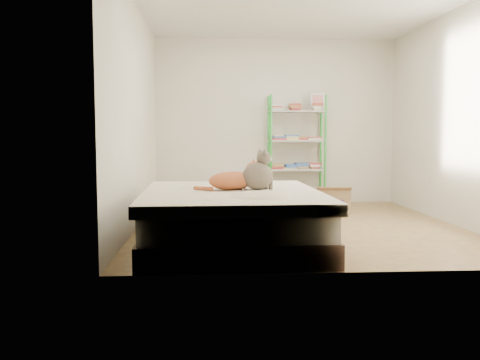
{
  "coord_description": "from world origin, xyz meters",
  "views": [
    {
      "loc": [
        -1.04,
        -5.98,
        1.08
      ],
      "look_at": [
        -0.74,
        -0.75,
        0.62
      ],
      "focal_mm": 38.0,
      "sensor_mm": 36.0,
      "label": 1
    }
  ],
  "objects": [
    {
      "name": "bed",
      "position": [
        -0.84,
        -1.05,
        0.27
      ],
      "size": [
        1.75,
        2.16,
        0.54
      ],
      "rotation": [
        0.0,
        0.0,
        0.02
      ],
      "color": "brown",
      "rests_on": "ground"
    },
    {
      "name": "grey_cat",
      "position": [
        -0.57,
        -0.97,
        0.74
      ],
      "size": [
        0.43,
        0.4,
        0.39
      ],
      "primitive_type": null,
      "rotation": [
        0.0,
        0.0,
        2.0
      ],
      "color": "gray",
      "rests_on": "bed"
    },
    {
      "name": "orange_cat",
      "position": [
        -0.83,
        -0.97,
        0.66
      ],
      "size": [
        0.64,
        0.49,
        0.23
      ],
      "primitive_type": null,
      "rotation": [
        0.0,
        0.0,
        0.36
      ],
      "color": "#CC6A42",
      "rests_on": "bed"
    },
    {
      "name": "room",
      "position": [
        0.0,
        0.0,
        1.3
      ],
      "size": [
        3.81,
        4.21,
        2.61
      ],
      "color": "#AC894D",
      "rests_on": "ground"
    },
    {
      "name": "shelf_unit",
      "position": [
        0.31,
        1.88,
        0.88
      ],
      "size": [
        0.89,
        0.36,
        1.74
      ],
      "color": "green",
      "rests_on": "ground"
    },
    {
      "name": "white_bin",
      "position": [
        -0.71,
        1.85,
        0.2
      ],
      "size": [
        0.43,
        0.4,
        0.4
      ],
      "rotation": [
        0.0,
        0.0,
        -0.34
      ],
      "color": "silver",
      "rests_on": "ground"
    },
    {
      "name": "cardboard_box",
      "position": [
        0.66,
        1.04,
        0.17
      ],
      "size": [
        0.5,
        0.48,
        0.39
      ],
      "rotation": [
        0.0,
        0.0,
        -0.07
      ],
      "color": "#A38059",
      "rests_on": "ground"
    }
  ]
}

